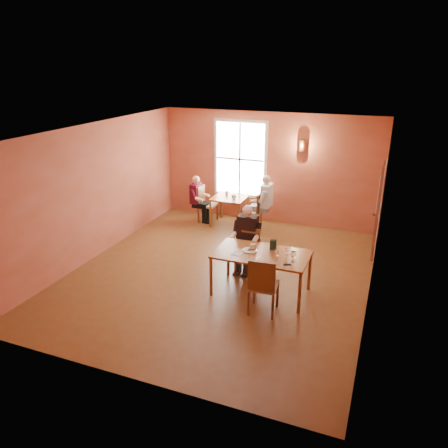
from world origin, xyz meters
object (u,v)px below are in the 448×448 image
(chair_diner_main, at_px, (247,253))
(chair_empty, at_px, (264,284))
(diner_white, at_px, (254,203))
(diner_maroon, at_px, (207,200))
(second_table, at_px, (230,211))
(main_table, at_px, (261,273))
(chair_diner_maroon, at_px, (208,204))
(chair_diner_white, at_px, (252,210))
(diner_main, at_px, (247,244))

(chair_diner_main, bearing_deg, chair_empty, 120.03)
(diner_white, bearing_deg, chair_empty, -159.75)
(diner_white, relative_size, diner_maroon, 1.12)
(chair_diner_main, relative_size, second_table, 1.09)
(second_table, height_order, diner_white, diner_white)
(main_table, xyz_separation_m, chair_diner_maroon, (-2.54, 3.31, 0.09))
(diner_white, bearing_deg, chair_diner_maroon, 90.00)
(diner_maroon, bearing_deg, chair_diner_main, 37.93)
(chair_diner_white, bearing_deg, chair_diner_main, -164.39)
(diner_maroon, bearing_deg, second_table, 90.00)
(second_table, bearing_deg, chair_diner_maroon, 180.00)
(second_table, xyz_separation_m, chair_diner_maroon, (-0.65, 0.00, 0.11))
(second_table, xyz_separation_m, diner_maroon, (-0.68, 0.00, 0.24))
(chair_diner_main, height_order, diner_main, diner_main)
(diner_main, bearing_deg, chair_diner_white, -74.55)
(chair_diner_maroon, bearing_deg, chair_diner_main, 37.53)
(chair_empty, bearing_deg, diner_main, 116.93)
(second_table, relative_size, chair_diner_maroon, 0.88)
(main_table, height_order, second_table, main_table)
(chair_diner_main, bearing_deg, chair_diner_white, -74.39)
(main_table, bearing_deg, second_table, 119.77)
(diner_main, relative_size, second_table, 1.57)
(chair_empty, bearing_deg, chair_diner_white, 106.94)
(diner_white, relative_size, chair_diner_maroon, 1.39)
(main_table, relative_size, diner_main, 1.28)
(chair_empty, distance_m, second_table, 4.48)
(chair_diner_main, xyz_separation_m, chair_empty, (0.74, -1.28, 0.06))
(chair_diner_white, bearing_deg, diner_white, -90.00)
(chair_empty, bearing_deg, chair_diner_maroon, 121.54)
(second_table, bearing_deg, chair_diner_main, -62.36)
(main_table, height_order, diner_maroon, diner_maroon)
(diner_white, bearing_deg, diner_main, -165.15)
(chair_empty, height_order, diner_maroon, diner_maroon)
(diner_main, height_order, diner_white, diner_white)
(chair_diner_maroon, distance_m, diner_maroon, 0.13)
(chair_diner_white, bearing_deg, second_table, 90.00)
(chair_empty, xyz_separation_m, second_table, (-2.13, 3.94, -0.15))
(chair_diner_main, height_order, chair_empty, chair_empty)
(main_table, relative_size, chair_diner_main, 1.84)
(diner_white, bearing_deg, second_table, 90.00)
(diner_maroon, bearing_deg, main_table, 37.86)
(chair_empty, bearing_deg, main_table, 107.17)
(diner_main, distance_m, second_table, 3.04)
(main_table, distance_m, chair_diner_main, 0.82)
(second_table, height_order, chair_diner_maroon, chair_diner_maroon)
(second_table, relative_size, diner_white, 0.63)
(diner_main, bearing_deg, chair_empty, 120.62)
(main_table, height_order, chair_diner_maroon, chair_diner_maroon)
(chair_diner_main, bearing_deg, diner_main, 90.00)
(chair_diner_maroon, bearing_deg, diner_maroon, -90.00)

